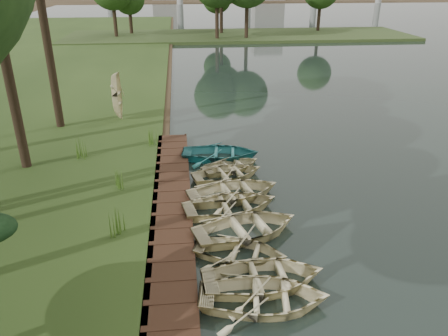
{
  "coord_description": "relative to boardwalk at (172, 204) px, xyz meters",
  "views": [
    {
      "loc": [
        -1.07,
        -15.91,
        8.94
      ],
      "look_at": [
        0.63,
        0.65,
        1.41
      ],
      "focal_mm": 35.0,
      "sensor_mm": 36.0,
      "label": 1
    }
  ],
  "objects": [
    {
      "name": "ground",
      "position": [
        1.6,
        0.0,
        -0.15
      ],
      "size": [
        300.0,
        300.0,
        0.0
      ],
      "primitive_type": "plane",
      "color": "#3D2F1D"
    },
    {
      "name": "boardwalk",
      "position": [
        0.0,
        0.0,
        0.0
      ],
      "size": [
        1.6,
        16.0,
        0.3
      ],
      "primitive_type": "cube",
      "color": "#372115",
      "rests_on": "ground"
    },
    {
      "name": "peninsula",
      "position": [
        9.6,
        50.0,
        0.08
      ],
      "size": [
        50.0,
        14.0,
        0.45
      ],
      "primitive_type": "cube",
      "color": "#32451E",
      "rests_on": "ground"
    },
    {
      "name": "rowboat_0",
      "position": [
        2.7,
        -6.17,
        0.29
      ],
      "size": [
        4.1,
        3.16,
        0.79
      ],
      "primitive_type": "imported",
      "rotation": [
        0.0,
        0.0,
        1.45
      ],
      "color": "beige",
      "rests_on": "water"
    },
    {
      "name": "rowboat_1",
      "position": [
        2.86,
        -5.31,
        0.3
      ],
      "size": [
        4.0,
        2.99,
        0.79
      ],
      "primitive_type": "imported",
      "rotation": [
        0.0,
        0.0,
        1.64
      ],
      "color": "beige",
      "rests_on": "water"
    },
    {
      "name": "rowboat_2",
      "position": [
        2.33,
        -3.8,
        0.23
      ],
      "size": [
        3.75,
        3.21,
        0.65
      ],
      "primitive_type": "imported",
      "rotation": [
        0.0,
        0.0,
        1.22
      ],
      "color": "beige",
      "rests_on": "water"
    },
    {
      "name": "rowboat_3",
      "position": [
        2.76,
        -2.45,
        0.31
      ],
      "size": [
        4.64,
        3.85,
        0.83
      ],
      "primitive_type": "imported",
      "rotation": [
        0.0,
        0.0,
        1.85
      ],
      "color": "beige",
      "rests_on": "water"
    },
    {
      "name": "rowboat_4",
      "position": [
        2.37,
        -0.68,
        0.3
      ],
      "size": [
        4.3,
        3.42,
        0.8
      ],
      "primitive_type": "imported",
      "rotation": [
        0.0,
        0.0,
        1.76
      ],
      "color": "beige",
      "rests_on": "water"
    },
    {
      "name": "rowboat_5",
      "position": [
        2.64,
        0.45,
        0.31
      ],
      "size": [
        4.55,
        3.7,
        0.83
      ],
      "primitive_type": "imported",
      "rotation": [
        0.0,
        0.0,
        1.8
      ],
      "color": "beige",
      "rests_on": "water"
    },
    {
      "name": "rowboat_6",
      "position": [
        2.59,
        2.43,
        0.25
      ],
      "size": [
        3.87,
        3.19,
        0.7
      ],
      "primitive_type": "imported",
      "rotation": [
        0.0,
        0.0,
        1.83
      ],
      "color": "beige",
      "rests_on": "water"
    },
    {
      "name": "rowboat_7",
      "position": [
        2.89,
        3.35,
        0.21
      ],
      "size": [
        3.61,
        3.18,
        0.62
      ],
      "primitive_type": "imported",
      "rotation": [
        0.0,
        0.0,
        1.99
      ],
      "color": "beige",
      "rests_on": "water"
    },
    {
      "name": "rowboat_8",
      "position": [
        2.47,
        4.79,
        0.31
      ],
      "size": [
        4.26,
        3.28,
        0.81
      ],
      "primitive_type": "imported",
      "rotation": [
        0.0,
        0.0,
        1.44
      ],
      "color": "teal",
      "rests_on": "water"
    },
    {
      "name": "stored_rowboat",
      "position": [
        -3.29,
        11.19,
        0.46
      ],
      "size": [
        3.11,
        2.33,
        0.61
      ],
      "primitive_type": "imported",
      "rotation": [
        3.14,
        0.0,
        1.5
      ],
      "color": "beige",
      "rests_on": "bank"
    },
    {
      "name": "reeds_0",
      "position": [
        -1.93,
        -2.26,
        0.64
      ],
      "size": [
        0.6,
        0.6,
        0.98
      ],
      "primitive_type": "cone",
      "color": "#3F661E",
      "rests_on": "bank"
    },
    {
      "name": "reeds_1",
      "position": [
        -2.27,
        1.48,
        0.65
      ],
      "size": [
        0.6,
        0.6,
        0.99
      ],
      "primitive_type": "cone",
      "color": "#3F661E",
      "rests_on": "bank"
    },
    {
      "name": "reeds_2",
      "position": [
        -4.51,
        5.04,
        0.66
      ],
      "size": [
        0.6,
        0.6,
        1.03
      ],
      "primitive_type": "cone",
      "color": "#3F661E",
      "rests_on": "bank"
    },
    {
      "name": "reeds_3",
      "position": [
        -1.08,
        6.51,
        0.67
      ],
      "size": [
        0.6,
        0.6,
        1.04
      ],
      "primitive_type": "cone",
      "color": "#3F661E",
      "rests_on": "bank"
    }
  ]
}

